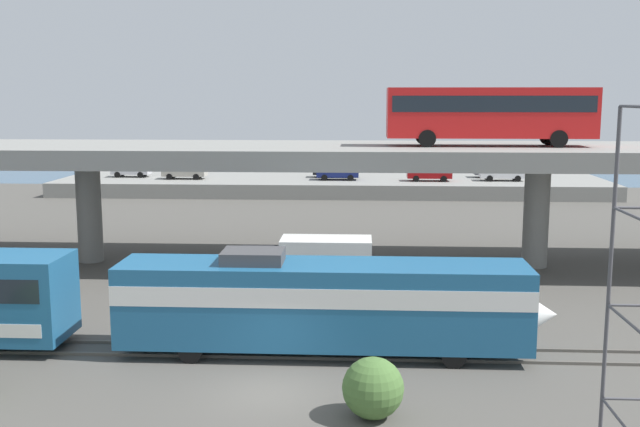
% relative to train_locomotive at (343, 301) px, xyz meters
% --- Properties ---
extents(ground_plane, '(260.00, 260.00, 0.00)m').
position_rel_train_locomotive_xyz_m(ground_plane, '(-2.45, -4.00, -2.19)').
color(ground_plane, '#4C4944').
extents(rail_strip_near, '(110.00, 0.12, 0.12)m').
position_rel_train_locomotive_xyz_m(rail_strip_near, '(-2.45, -0.72, -2.13)').
color(rail_strip_near, '#59544C').
rests_on(rail_strip_near, ground_plane).
extents(rail_strip_far, '(110.00, 0.12, 0.12)m').
position_rel_train_locomotive_xyz_m(rail_strip_far, '(-2.45, 0.72, -2.13)').
color(rail_strip_far, '#59544C').
rests_on(rail_strip_far, ground_plane).
extents(train_locomotive, '(17.22, 3.04, 4.18)m').
position_rel_train_locomotive_xyz_m(train_locomotive, '(0.00, 0.00, 0.00)').
color(train_locomotive, '#1E5984').
rests_on(train_locomotive, ground_plane).
extents(highway_overpass, '(96.00, 10.25, 7.25)m').
position_rel_train_locomotive_xyz_m(highway_overpass, '(-2.45, 16.00, 4.33)').
color(highway_overpass, gray).
rests_on(highway_overpass, ground_plane).
extents(transit_bus_on_overpass, '(12.00, 2.68, 3.40)m').
position_rel_train_locomotive_xyz_m(transit_bus_on_overpass, '(8.16, 15.86, 7.12)').
color(transit_bus_on_overpass, red).
rests_on(transit_bus_on_overpass, highway_overpass).
extents(service_truck_east, '(6.80, 2.46, 3.04)m').
position_rel_train_locomotive_xyz_m(service_truck_east, '(-1.94, 8.52, -0.55)').
color(service_truck_east, black).
rests_on(service_truck_east, ground_plane).
extents(pier_parking_lot, '(57.55, 13.99, 1.47)m').
position_rel_train_locomotive_xyz_m(pier_parking_lot, '(-2.45, 51.00, -1.46)').
color(pier_parking_lot, gray).
rests_on(pier_parking_lot, ground_plane).
extents(parked_car_0, '(4.54, 1.87, 1.50)m').
position_rel_train_locomotive_xyz_m(parked_car_0, '(7.79, 48.40, 0.05)').
color(parked_car_0, maroon).
rests_on(parked_car_0, pier_parking_lot).
extents(parked_car_1, '(4.56, 1.95, 1.50)m').
position_rel_train_locomotive_xyz_m(parked_car_1, '(-17.89, 48.96, 0.05)').
color(parked_car_1, '#9E998C').
rests_on(parked_car_1, pier_parking_lot).
extents(parked_car_2, '(4.04, 1.90, 1.50)m').
position_rel_train_locomotive_xyz_m(parked_car_2, '(-24.14, 50.59, 0.05)').
color(parked_car_2, '#B7B7BC').
rests_on(parked_car_2, pier_parking_lot).
extents(parked_car_3, '(4.58, 1.87, 1.50)m').
position_rel_train_locomotive_xyz_m(parked_car_3, '(15.27, 49.04, 0.05)').
color(parked_car_3, silver).
rests_on(parked_car_3, pier_parking_lot).
extents(parked_car_4, '(4.43, 1.91, 1.50)m').
position_rel_train_locomotive_xyz_m(parked_car_4, '(15.16, 52.13, 0.05)').
color(parked_car_4, '#515459').
rests_on(parked_car_4, pier_parking_lot).
extents(parked_car_5, '(4.54, 1.92, 1.50)m').
position_rel_train_locomotive_xyz_m(parked_car_5, '(-2.12, 51.37, 0.05)').
color(parked_car_5, black).
rests_on(parked_car_5, pier_parking_lot).
extents(parked_car_6, '(4.36, 1.93, 1.50)m').
position_rel_train_locomotive_xyz_m(parked_car_6, '(-1.68, 48.92, 0.05)').
color(parked_car_6, navy).
rests_on(parked_car_6, pier_parking_lot).
extents(harbor_water, '(140.00, 36.00, 0.01)m').
position_rel_train_locomotive_xyz_m(harbor_water, '(-2.45, 74.00, -2.19)').
color(harbor_water, '#385B7A').
rests_on(harbor_water, ground_plane).
extents(shrub_right, '(1.98, 1.98, 1.98)m').
position_rel_train_locomotive_xyz_m(shrub_right, '(1.10, -5.89, -1.20)').
color(shrub_right, '#476C33').
rests_on(shrub_right, ground_plane).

